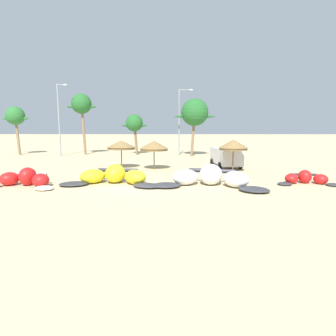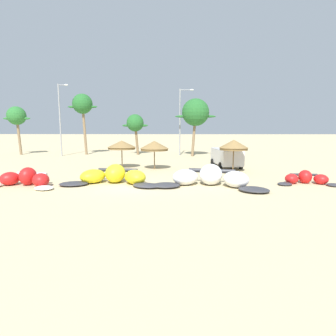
% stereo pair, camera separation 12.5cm
% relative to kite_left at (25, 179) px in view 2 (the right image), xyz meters
% --- Properties ---
extents(ground_plane, '(260.00, 260.00, 0.00)m').
position_rel_kite_left_xyz_m(ground_plane, '(7.36, -0.00, -0.49)').
color(ground_plane, '#C6B284').
extents(kite_left, '(5.57, 3.10, 1.28)m').
position_rel_kite_left_xyz_m(kite_left, '(0.00, 0.00, 0.00)').
color(kite_left, white).
rests_on(kite_left, ground).
extents(kite_left_of_center, '(7.50, 3.83, 1.37)m').
position_rel_kite_left_xyz_m(kite_left_of_center, '(6.02, 0.96, 0.04)').
color(kite_left_of_center, '#333338').
rests_on(kite_left_of_center, ground).
extents(kite_center, '(7.97, 4.64, 1.49)m').
position_rel_kite_left_xyz_m(kite_center, '(12.92, 0.22, 0.08)').
color(kite_center, '#333338').
rests_on(kite_center, ground).
extents(kite_right_of_center, '(4.58, 2.28, 0.98)m').
position_rel_kite_left_xyz_m(kite_right_of_center, '(19.97, 1.04, -0.11)').
color(kite_right_of_center, '#333338').
rests_on(kite_right_of_center, ground).
extents(beach_umbrella_near_van, '(2.82, 2.82, 2.74)m').
position_rel_kite_left_xyz_m(beach_umbrella_near_van, '(5.26, 8.76, 1.83)').
color(beach_umbrella_near_van, brown).
rests_on(beach_umbrella_near_van, ground).
extents(beach_umbrella_middle, '(2.76, 2.76, 2.76)m').
position_rel_kite_left_xyz_m(beach_umbrella_middle, '(8.54, 7.97, 1.81)').
color(beach_umbrella_middle, brown).
rests_on(beach_umbrella_middle, ground).
extents(beach_umbrella_near_palms, '(2.59, 2.59, 2.96)m').
position_rel_kite_left_xyz_m(beach_umbrella_near_palms, '(15.73, 6.07, 2.01)').
color(beach_umbrella_near_palms, brown).
rests_on(beach_umbrella_near_palms, ground).
extents(parked_van, '(2.66, 5.30, 1.84)m').
position_rel_kite_left_xyz_m(parked_van, '(15.77, 9.84, 0.60)').
color(parked_van, silver).
rests_on(parked_van, ground).
extents(palm_leftmost, '(3.98, 2.65, 6.97)m').
position_rel_kite_left_xyz_m(palm_leftmost, '(-12.27, 22.15, 5.04)').
color(palm_leftmost, '#7F6647').
rests_on(palm_leftmost, ground).
extents(palm_left, '(4.31, 2.87, 8.79)m').
position_rel_kite_left_xyz_m(palm_left, '(-2.75, 22.58, 6.71)').
color(palm_left, '#7F6647').
rests_on(palm_left, ground).
extents(palm_left_of_gap, '(3.74, 2.49, 5.87)m').
position_rel_kite_left_xyz_m(palm_left_of_gap, '(4.85, 22.48, 4.03)').
color(palm_left_of_gap, brown).
rests_on(palm_left_of_gap, ground).
extents(palm_center_left, '(5.58, 3.72, 7.89)m').
position_rel_kite_left_xyz_m(palm_center_left, '(13.41, 20.31, 5.48)').
color(palm_center_left, '#7F6647').
rests_on(palm_center_left, ground).
extents(lamppost_west, '(1.44, 0.24, 9.83)m').
position_rel_kite_left_xyz_m(lamppost_west, '(-5.17, 20.31, 4.93)').
color(lamppost_west, gray).
rests_on(lamppost_west, ground).
extents(lamppost_west_center, '(2.02, 0.24, 9.31)m').
position_rel_kite_left_xyz_m(lamppost_west_center, '(11.49, 21.65, 4.74)').
color(lamppost_west_center, gray).
rests_on(lamppost_west_center, ground).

